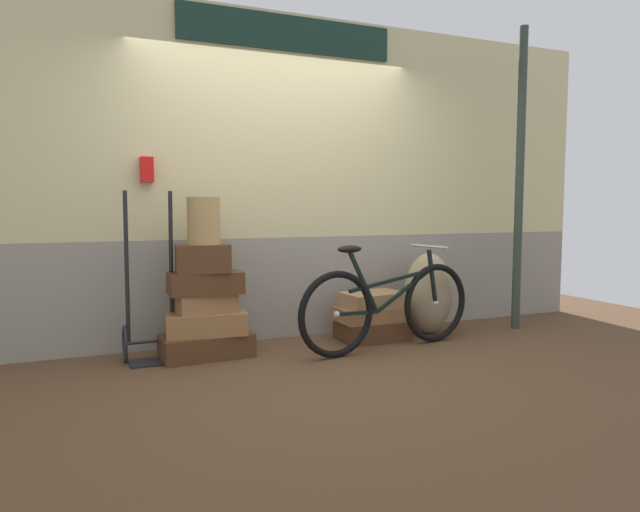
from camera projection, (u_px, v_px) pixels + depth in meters
name	position (u px, v px, depth m)	size (l,w,h in m)	color
ground	(310.00, 362.00, 4.41)	(8.71, 5.20, 0.06)	#513823
station_building	(275.00, 178.00, 5.07)	(6.71, 0.74, 2.86)	gray
suitcase_0	(207.00, 346.00, 4.45)	(0.70, 0.36, 0.18)	#4C2D19
suitcase_1	(206.00, 323.00, 4.44)	(0.61, 0.33, 0.17)	olive
suitcase_2	(206.00, 302.00, 4.46)	(0.45, 0.27, 0.14)	olive
suitcase_3	(206.00, 283.00, 4.43)	(0.56, 0.30, 0.17)	#4C2D19
suitcase_4	(203.00, 259.00, 4.38)	(0.41, 0.25, 0.22)	#4C2D19
suitcase_5	(371.00, 330.00, 5.04)	(0.57, 0.42, 0.17)	#4C2D19
suitcase_6	(368.00, 314.00, 5.01)	(0.54, 0.38, 0.12)	olive
suitcase_7	(373.00, 300.00, 5.01)	(0.53, 0.36, 0.13)	#9E754C
wicker_basket	(204.00, 221.00, 4.38)	(0.25, 0.25, 0.37)	#A8844C
luggage_trolley	(151.00, 321.00, 4.34)	(0.41, 0.36, 1.30)	black
burlap_sack	(428.00, 294.00, 5.26)	(0.47, 0.40, 0.75)	#9E8966
bicycle	(388.00, 306.00, 4.67)	(1.70, 0.46, 0.88)	black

